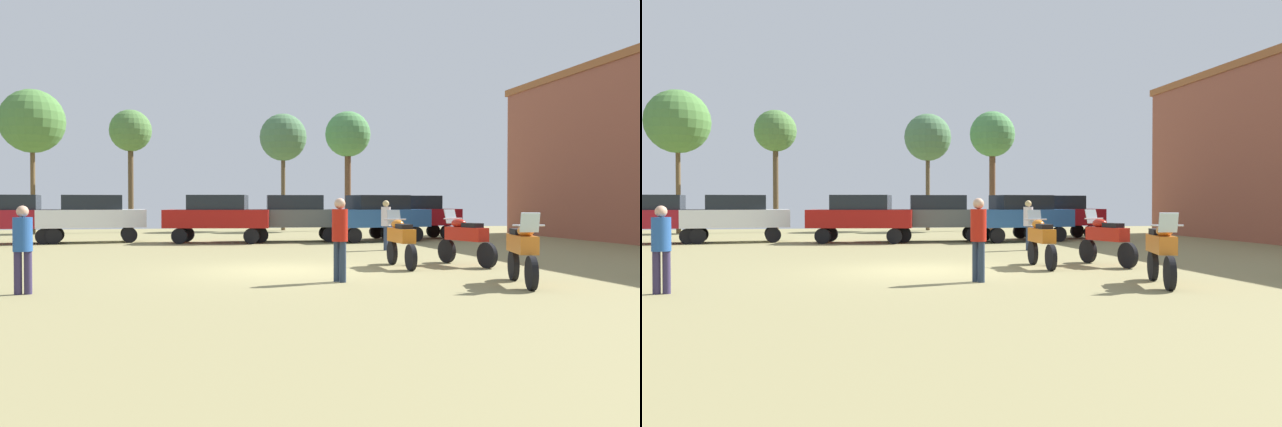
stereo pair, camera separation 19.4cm
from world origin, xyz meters
TOP-DOWN VIEW (x-y plane):
  - ground_plane at (0.00, 0.00)m, footprint 44.00×52.00m
  - motorcycle_2 at (4.44, -3.71)m, footprint 0.83×2.18m
  - motorcycle_3 at (3.17, 0.17)m, footprint 0.62×2.26m
  - motorcycle_6 at (5.04, 0.31)m, footprint 0.81×2.26m
  - car_1 at (-1.08, 11.10)m, footprint 4.57×2.60m
  - car_2 at (7.82, 12.20)m, footprint 4.42×2.11m
  - car_3 at (-9.52, 12.13)m, footprint 4.44×2.15m
  - car_4 at (5.72, 10.64)m, footprint 4.55×2.54m
  - car_5 at (-6.27, 12.43)m, footprint 4.50×2.34m
  - car_6 at (2.18, 11.34)m, footprint 4.45×2.20m
  - person_1 at (4.55, 5.79)m, footprint 0.45×0.45m
  - person_2 at (0.90, -2.48)m, footprint 0.47×0.47m
  - person_3 at (-5.24, -3.04)m, footprint 0.37×0.37m
  - tree_1 at (-5.54, 21.69)m, footprint 2.36×2.36m
  - tree_2 at (7.05, 21.21)m, footprint 2.72×2.72m
  - tree_3 at (3.28, 22.24)m, footprint 2.85×2.85m
  - tree_5 at (-10.58, 21.01)m, footprint 3.44×3.44m

SIDE VIEW (x-z plane):
  - ground_plane at x=0.00m, z-range 0.00..0.02m
  - motorcycle_3 at x=3.17m, z-range 0.01..1.50m
  - motorcycle_2 at x=4.44m, z-range 0.01..1.51m
  - motorcycle_6 at x=5.04m, z-range 0.01..1.51m
  - person_3 at x=-5.24m, z-range 0.15..1.79m
  - person_1 at x=4.55m, z-range 0.17..1.94m
  - person_2 at x=0.90m, z-range 0.17..1.96m
  - car_1 at x=-1.08m, z-range 0.19..2.19m
  - car_2 at x=7.82m, z-range 0.19..2.19m
  - car_3 at x=-9.52m, z-range 0.19..2.19m
  - car_4 at x=5.72m, z-range 0.19..2.19m
  - car_5 at x=-6.27m, z-range 0.19..2.19m
  - car_6 at x=2.18m, z-range 0.19..2.19m
  - tree_3 at x=3.28m, z-range 2.08..9.12m
  - tree_1 at x=-5.54m, z-range 2.20..9.15m
  - tree_2 at x=7.05m, z-range 2.12..9.27m
  - tree_5 at x=-10.58m, z-range 2.18..9.98m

